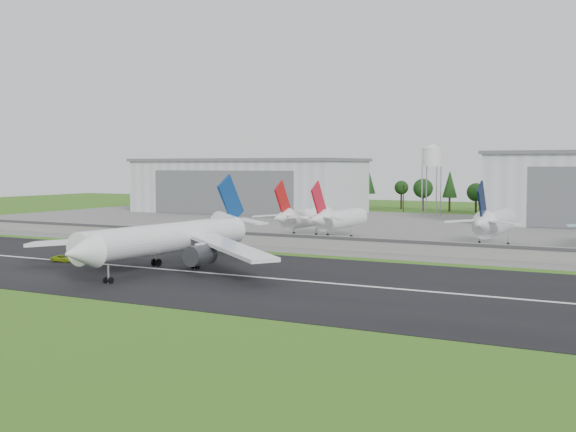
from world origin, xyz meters
The scene contains 14 objects.
ground centered at (0.00, 0.00, 0.00)m, with size 600.00×600.00×0.00m, color #2B6C19.
runway centered at (0.00, 10.00, 0.05)m, with size 320.00×60.00×0.10m, color black.
runway_centerline centered at (0.00, 10.00, 0.11)m, with size 220.00×1.00×0.02m, color white.
apron centered at (0.00, 120.00, 0.05)m, with size 320.00×150.00×0.10m, color slate.
blast_fence centered at (0.00, 54.99, 1.81)m, with size 240.00×0.61×3.50m.
hangar_west centered at (-80.00, 164.92, 11.63)m, with size 97.00×44.00×23.20m.
water_tower centered at (-5.00, 185.00, 24.55)m, with size 8.40×8.40×29.40m.
utility_poles centered at (0.00, 200.00, 0.00)m, with size 230.00×3.00×12.00m, color black, non-canonical shape.
treeline centered at (0.00, 215.00, 0.00)m, with size 320.00×16.00×22.00m, color black, non-canonical shape.
main_airliner centered at (-4.38, 9.56, 4.89)m, with size 57.13×59.26×18.17m.
ground_vehicle centered at (-30.79, 8.88, 0.79)m, with size 2.28×4.94×1.37m, color #B8DF1A.
parked_jet_red_a centered at (-8.77, 76.51, 5.89)m, with size 7.36×31.29×16.37m.
parked_jet_red_b centered at (1.73, 76.51, 5.87)m, with size 7.36×31.29×16.35m.
parked_jet_navy centered at (43.17, 76.58, 6.29)m, with size 7.36×31.29×16.81m.
Camera 1 is at (81.45, -101.21, 20.19)m, focal length 45.00 mm.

